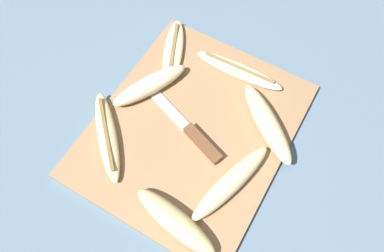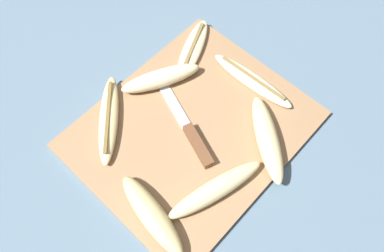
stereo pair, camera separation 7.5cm
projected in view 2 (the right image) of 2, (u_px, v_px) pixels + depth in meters
The scene contains 10 objects.
ground_plane at pixel (192, 131), 0.77m from camera, with size 4.00×4.00×0.00m, color slate.
cutting_board at pixel (192, 130), 0.76m from camera, with size 0.45×0.37×0.01m.
knife at pixel (194, 138), 0.74m from camera, with size 0.09×0.20×0.02m.
banana_cream_curved at pixel (193, 49), 0.83m from camera, with size 0.18×0.11×0.02m.
banana_spotted_left at pixel (152, 215), 0.66m from camera, with size 0.07×0.18×0.03m.
banana_ripe_center at pixel (267, 138), 0.73m from camera, with size 0.15×0.17×0.04m.
banana_mellow_near at pixel (109, 119), 0.75m from camera, with size 0.17×0.17×0.02m.
banana_soft_right at pixel (216, 189), 0.68m from camera, with size 0.20×0.09×0.03m.
banana_bright_far at pixel (252, 80), 0.79m from camera, with size 0.04×0.20×0.02m.
banana_pale_long at pixel (161, 78), 0.79m from camera, with size 0.17×0.11×0.04m.
Camera 2 is at (-0.24, -0.23, 0.69)m, focal length 35.00 mm.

